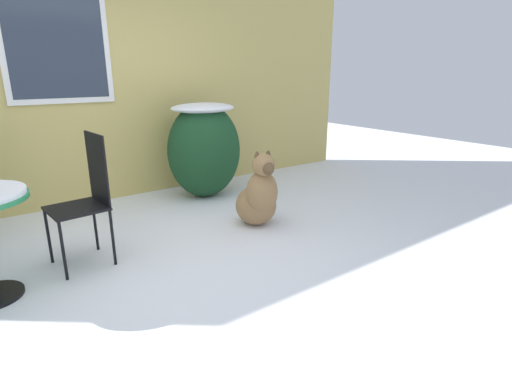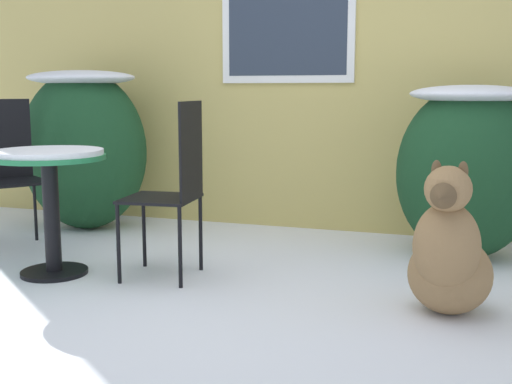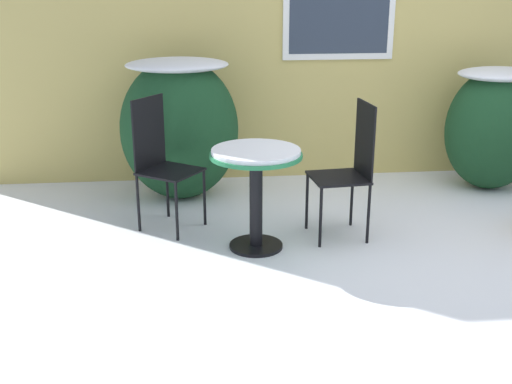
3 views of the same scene
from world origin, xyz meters
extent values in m
plane|color=white|center=(0.00, 0.00, 0.00)|extent=(16.00, 16.00, 0.00)
cube|color=tan|center=(0.00, 2.20, 1.69)|extent=(8.00, 0.06, 3.38)
cube|color=white|center=(-0.25, 2.16, 2.06)|extent=(1.11, 0.04, 1.71)
cube|color=#2D3847|center=(-0.25, 2.14, 2.06)|extent=(0.99, 0.01, 1.59)
ellipsoid|color=#194223|center=(1.19, 1.58, 0.59)|extent=(0.95, 0.77, 1.19)
ellipsoid|color=white|center=(1.19, 1.58, 1.13)|extent=(0.81, 0.66, 0.12)
cube|color=black|center=(-0.59, 0.50, 0.49)|extent=(0.46, 0.46, 0.02)
cube|color=black|center=(-0.39, 0.52, 0.80)|extent=(0.05, 0.39, 0.58)
cylinder|color=black|center=(-0.80, 0.68, 0.24)|extent=(0.02, 0.02, 0.49)
cylinder|color=black|center=(-0.76, 0.29, 0.24)|extent=(0.02, 0.02, 0.49)
cylinder|color=black|center=(-0.41, 0.72, 0.24)|extent=(0.02, 0.02, 0.49)
cylinder|color=black|center=(-0.38, 0.33, 0.24)|extent=(0.02, 0.02, 0.49)
ellipsoid|color=#937047|center=(1.13, 0.39, 0.21)|extent=(0.49, 0.49, 0.41)
ellipsoid|color=#937047|center=(1.11, 0.26, 0.38)|extent=(0.37, 0.34, 0.45)
sphere|color=#937047|center=(1.11, 0.23, 0.68)|extent=(0.23, 0.23, 0.23)
cone|color=brown|center=(1.09, 0.08, 0.66)|extent=(0.14, 0.11, 0.13)
ellipsoid|color=brown|center=(1.05, 0.26, 0.76)|extent=(0.05, 0.04, 0.10)
ellipsoid|color=brown|center=(1.17, 0.24, 0.76)|extent=(0.05, 0.04, 0.10)
ellipsoid|color=#937047|center=(1.16, 0.59, 0.09)|extent=(0.12, 0.21, 0.08)
camera|label=1|loc=(-1.21, -2.83, 1.57)|focal=28.00mm
camera|label=2|loc=(1.20, -2.98, 1.15)|focal=45.00mm
camera|label=3|loc=(-1.73, -4.24, 2.02)|focal=45.00mm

